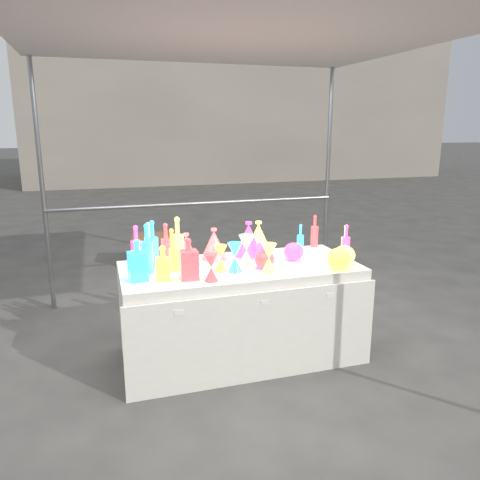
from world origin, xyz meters
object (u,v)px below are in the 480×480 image
object	(u,v)px
display_table	(240,312)
bottle_0	(172,247)
decanter_0	(163,263)
hourglass_0	(211,268)
globe_0	(339,260)
lampshade_0	(186,249)
cardboard_box_closed	(155,250)

from	to	relation	value
display_table	bottle_0	size ratio (longest dim) A/B	6.45
decanter_0	hourglass_0	size ratio (longest dim) A/B	1.29
globe_0	bottle_0	bearing A→B (deg)	157.81
hourglass_0	lampshade_0	size ratio (longest dim) A/B	0.78
display_table	globe_0	bearing A→B (deg)	-23.66
decanter_0	lampshade_0	bearing A→B (deg)	65.44
bottle_0	hourglass_0	bearing A→B (deg)	-67.39
globe_0	lampshade_0	distance (m)	1.15
hourglass_0	display_table	bearing A→B (deg)	43.85
decanter_0	globe_0	world-z (taller)	decanter_0
lampshade_0	display_table	bearing A→B (deg)	-6.93
bottle_0	lampshade_0	bearing A→B (deg)	-13.58
display_table	lampshade_0	world-z (taller)	lampshade_0
decanter_0	lampshade_0	xyz separation A→B (m)	(0.22, 0.32, -0.00)
display_table	bottle_0	distance (m)	0.74
decanter_0	lampshade_0	distance (m)	0.39
hourglass_0	bottle_0	bearing A→B (deg)	112.61
globe_0	lampshade_0	xyz separation A→B (m)	(-1.06, 0.45, 0.05)
lampshade_0	hourglass_0	bearing A→B (deg)	-63.72
display_table	globe_0	world-z (taller)	globe_0
lampshade_0	globe_0	bearing A→B (deg)	-8.10
decanter_0	globe_0	distance (m)	1.29
cardboard_box_closed	hourglass_0	bearing A→B (deg)	-81.04
hourglass_0	globe_0	world-z (taller)	hourglass_0
lampshade_0	decanter_0	bearing A→B (deg)	-109.71
globe_0	decanter_0	bearing A→B (deg)	174.40
cardboard_box_closed	lampshade_0	size ratio (longest dim) A/B	2.26
decanter_0	globe_0	size ratio (longest dim) A/B	1.40
display_table	hourglass_0	size ratio (longest dim) A/B	9.58
bottle_0	decanter_0	distance (m)	0.37
bottle_0	decanter_0	size ratio (longest dim) A/B	1.15
bottle_0	hourglass_0	distance (m)	0.51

